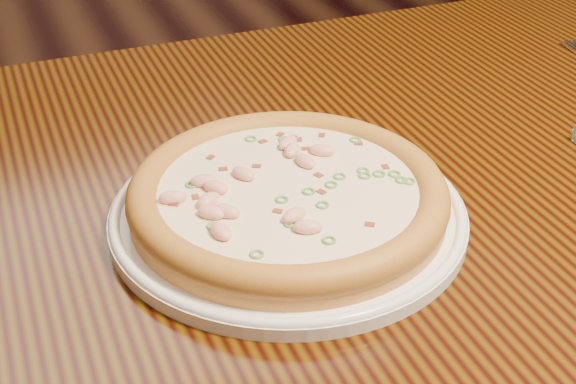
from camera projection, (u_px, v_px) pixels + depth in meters
name	position (u px, v px, depth m)	size (l,w,h in m)	color
hero_table	(376.00, 250.00, 0.84)	(1.20, 0.80, 0.75)	black
plate	(288.00, 212.00, 0.71)	(0.31, 0.31, 0.02)	white
pizza	(288.00, 195.00, 0.70)	(0.28, 0.28, 0.03)	#D19049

